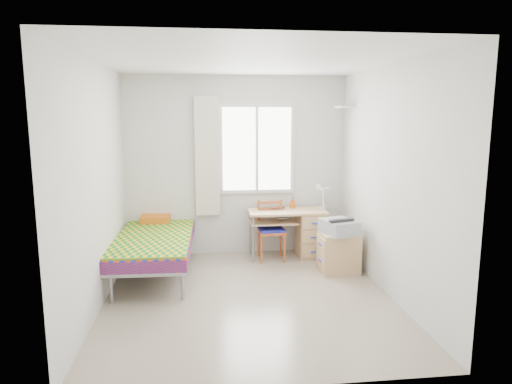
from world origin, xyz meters
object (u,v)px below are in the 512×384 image
at_px(desk, 306,231).
at_px(printer, 339,226).
at_px(bed, 155,240).
at_px(chair, 272,226).
at_px(cabinet, 338,252).

relative_size(desk, printer, 2.10).
height_order(bed, chair, bed).
bearing_deg(bed, desk, 12.73).
xyz_separation_m(chair, cabinet, (0.79, -0.66, -0.21)).
bearing_deg(printer, bed, 156.58).
relative_size(chair, cabinet, 1.61).
xyz_separation_m(bed, chair, (1.60, 0.37, 0.04)).
bearing_deg(chair, bed, -170.41).
relative_size(bed, cabinet, 3.97).
distance_m(desk, chair, 0.53).
bearing_deg(desk, bed, -168.79).
height_order(bed, printer, bed).
bearing_deg(cabinet, chair, 139.19).
xyz_separation_m(bed, cabinet, (2.39, -0.29, -0.17)).
bearing_deg(chair, desk, 0.76).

